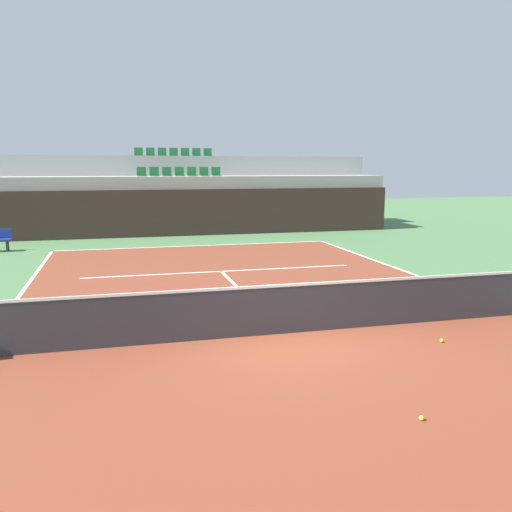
{
  "coord_description": "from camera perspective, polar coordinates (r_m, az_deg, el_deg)",
  "views": [
    {
      "loc": [
        -3.04,
        -9.5,
        3.18
      ],
      "look_at": [
        -0.05,
        2.0,
        1.2
      ],
      "focal_mm": 37.79,
      "sensor_mm": 36.0,
      "label": 1
    }
  ],
  "objects": [
    {
      "name": "baseline_far",
      "position": [
        21.9,
        -6.44,
        1.08
      ],
      "size": [
        11.0,
        0.1,
        0.0
      ],
      "primitive_type": "cube",
      "color": "white",
      "rests_on": "court_surface"
    },
    {
      "name": "stands_tier_lower",
      "position": [
        26.5,
        -7.99,
        5.43
      ],
      "size": [
        20.26,
        2.4,
        2.72
      ],
      "primitive_type": "cube",
      "color": "#9E9E99",
      "rests_on": "ground_plane"
    },
    {
      "name": "centre_service_line",
      "position": [
        13.44,
        -1.09,
        -4.18
      ],
      "size": [
        0.1,
        6.4,
        0.0
      ],
      "primitive_type": "cube",
      "color": "white",
      "rests_on": "court_surface"
    },
    {
      "name": "stands_tier_upper",
      "position": [
        28.85,
        -8.57,
        6.71
      ],
      "size": [
        20.26,
        2.4,
        3.7
      ],
      "primitive_type": "cube",
      "color": "#9E9E99",
      "rests_on": "ground_plane"
    },
    {
      "name": "tennis_ball_0",
      "position": [
        7.4,
        17.12,
        -16.07
      ],
      "size": [
        0.07,
        0.07,
        0.07
      ],
      "primitive_type": "sphere",
      "color": "#CCE033",
      "rests_on": "court_surface"
    },
    {
      "name": "seating_row_upper",
      "position": [
        28.92,
        -8.69,
        10.63
      ],
      "size": [
        4.04,
        0.44,
        0.44
      ],
      "color": "#1E6633",
      "rests_on": "stands_tier_upper"
    },
    {
      "name": "tennis_net",
      "position": [
        10.33,
        3.08,
        -5.55
      ],
      "size": [
        11.08,
        0.08,
        1.07
      ],
      "color": "black",
      "rests_on": "court_surface"
    },
    {
      "name": "service_line_far",
      "position": [
        16.5,
        -3.68,
        -1.63
      ],
      "size": [
        8.26,
        0.1,
        0.0
      ],
      "primitive_type": "cube",
      "color": "white",
      "rests_on": "court_surface"
    },
    {
      "name": "tennis_ball_2",
      "position": [
        10.5,
        19.06,
        -8.46
      ],
      "size": [
        0.07,
        0.07,
        0.07
      ],
      "primitive_type": "sphere",
      "color": "#CCE033",
      "rests_on": "court_surface"
    },
    {
      "name": "court_surface",
      "position": [
        10.47,
        3.05,
        -8.21
      ],
      "size": [
        11.0,
        24.0,
        0.01
      ],
      "primitive_type": "cube",
      "color": "brown",
      "rests_on": "ground_plane"
    },
    {
      "name": "ground_plane",
      "position": [
        10.47,
        3.05,
        -8.24
      ],
      "size": [
        80.0,
        80.0,
        0.0
      ],
      "primitive_type": "plane",
      "color": "#477042"
    },
    {
      "name": "seating_row_lower",
      "position": [
        26.53,
        -8.09,
        8.65
      ],
      "size": [
        4.04,
        0.44,
        0.44
      ],
      "color": "#1E6633",
      "rests_on": "stands_tier_lower"
    },
    {
      "name": "back_wall",
      "position": [
        25.18,
        -7.62,
        4.57
      ],
      "size": [
        20.26,
        0.3,
        2.14
      ],
      "primitive_type": "cube",
      "color": "#33231E",
      "rests_on": "ground_plane"
    }
  ]
}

